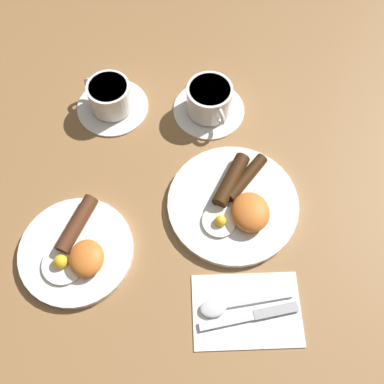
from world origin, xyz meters
The scene contains 8 objects.
ground_plane centered at (0.00, 0.00, 0.00)m, with size 3.00×3.00×0.00m, color olive.
breakfast_plate_near centered at (0.00, 0.00, 0.01)m, with size 0.25×0.25×0.05m.
breakfast_plate_far centered at (-0.07, 0.30, 0.01)m, with size 0.21×0.21×0.05m.
teacup_near centered at (0.23, 0.02, 0.03)m, with size 0.16×0.16×0.07m.
teacup_far centered at (0.26, 0.23, 0.03)m, with size 0.16×0.16×0.07m.
napkin centered at (-0.20, 0.00, 0.00)m, with size 0.13×0.19×0.01m, color white.
knife centered at (-0.21, -0.01, 0.01)m, with size 0.04×0.18×0.01m.
spoon centered at (-0.20, 0.04, 0.01)m, with size 0.04×0.17×0.01m.
Camera 1 is at (-0.36, 0.11, 0.80)m, focal length 42.00 mm.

